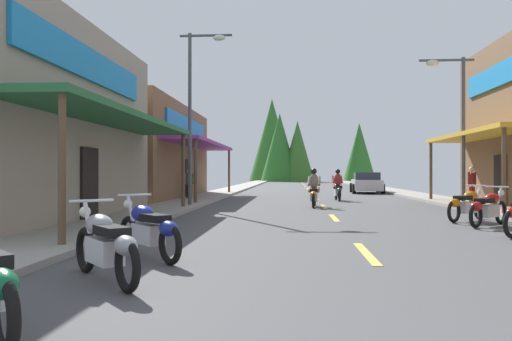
{
  "coord_description": "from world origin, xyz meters",
  "views": [
    {
      "loc": [
        -1.27,
        -0.04,
        1.41
      ],
      "look_at": [
        -3.28,
        27.66,
        1.5
      ],
      "focal_mm": 35.28,
      "sensor_mm": 36.0,
      "label": 1
    }
  ],
  "objects": [
    {
      "name": "rider_cruising_lead",
      "position": [
        -0.41,
        20.35,
        0.66
      ],
      "size": [
        0.61,
        2.14,
        1.57
      ],
      "rotation": [
        0.0,
        0.0,
        1.49
      ],
      "color": "black",
      "rests_on": "ground"
    },
    {
      "name": "motorcycle_parked_right_5",
      "position": [
        3.82,
        13.44,
        0.49
      ],
      "size": [
        1.56,
        1.61,
        1.04
      ],
      "rotation": [
        0.0,
        0.0,
        0.8
      ],
      "color": "black",
      "rests_on": "ground"
    },
    {
      "name": "motorcycle_parked_left_2",
      "position": [
        -3.61,
        7.98,
        0.49
      ],
      "size": [
        1.51,
        1.65,
        1.04
      ],
      "rotation": [
        0.0,
        0.0,
        2.31
      ],
      "color": "black",
      "rests_on": "ground"
    },
    {
      "name": "rider_cruising_trailing",
      "position": [
        0.96,
        25.0,
        0.66
      ],
      "size": [
        0.6,
        2.14,
        1.57
      ],
      "rotation": [
        0.0,
        0.0,
        1.59
      ],
      "color": "black",
      "rests_on": "ground"
    },
    {
      "name": "pedestrian_waiting",
      "position": [
        -6.43,
        24.75,
        0.89
      ],
      "size": [
        0.43,
        0.45,
        1.56
      ],
      "rotation": [
        0.0,
        0.0,
        5.57
      ],
      "color": "black",
      "rests_on": "ground"
    },
    {
      "name": "ground",
      "position": [
        0.0,
        31.57,
        -0.05
      ],
      "size": [
        9.85,
        93.14,
        0.1
      ],
      "primitive_type": "cube",
      "color": "#4C4C4F"
    },
    {
      "name": "streetlamp_left",
      "position": [
        -5.03,
        19.57,
        4.43
      ],
      "size": [
        2.08,
        0.3,
        6.91
      ],
      "color": "#474C51",
      "rests_on": "ground"
    },
    {
      "name": "sidewalk_left",
      "position": [
        -5.95,
        31.57,
        0.06
      ],
      "size": [
        2.06,
        93.14,
        0.12
      ],
      "primitive_type": "cube",
      "color": "#9E9991",
      "rests_on": "ground"
    },
    {
      "name": "sidewalk_right",
      "position": [
        5.95,
        31.57,
        0.06
      ],
      "size": [
        2.06,
        93.14,
        0.12
      ],
      "primitive_type": "cube",
      "color": "gray",
      "rests_on": "ground"
    },
    {
      "name": "parked_car_curbside",
      "position": [
        3.72,
        34.36,
        0.69
      ],
      "size": [
        2.26,
        4.4,
        1.4
      ],
      "rotation": [
        0.0,
        0.0,
        1.51
      ],
      "color": "silver",
      "rests_on": "ground"
    },
    {
      "name": "motorcycle_parked_right_6",
      "position": [
        3.72,
        14.79,
        0.49
      ],
      "size": [
        1.6,
        1.56,
        1.04
      ],
      "rotation": [
        0.0,
        0.0,
        0.77
      ],
      "color": "black",
      "rests_on": "ground"
    },
    {
      "name": "treeline_backdrop",
      "position": [
        -1.71,
        79.08,
        5.71
      ],
      "size": [
        19.8,
        12.29,
        13.39
      ],
      "color": "#286423",
      "rests_on": "ground"
    },
    {
      "name": "motorcycle_parked_left_1",
      "position": [
        -3.66,
        6.23,
        0.49
      ],
      "size": [
        1.47,
        1.69,
        1.04
      ],
      "rotation": [
        0.0,
        0.0,
        2.28
      ],
      "color": "black",
      "rests_on": "ground"
    },
    {
      "name": "pedestrian_browsing",
      "position": [
        5.93,
        20.75,
        0.95
      ],
      "size": [
        0.45,
        0.43,
        1.64
      ],
      "rotation": [
        0.0,
        0.0,
        5.45
      ],
      "color": "maroon",
      "rests_on": "ground"
    },
    {
      "name": "centerline_dashes",
      "position": [
        0.0,
        35.35,
        0.01
      ],
      "size": [
        0.16,
        67.67,
        0.01
      ],
      "color": "#E0C64C",
      "rests_on": "ground"
    },
    {
      "name": "streetlamp_right",
      "position": [
        5.0,
        19.9,
        3.84
      ],
      "size": [
        2.08,
        0.3,
        5.85
      ],
      "color": "#474C51",
      "rests_on": "ground"
    },
    {
      "name": "storefront_left_far",
      "position": [
        -10.4,
        26.71,
        2.5
      ],
      "size": [
        8.72,
        13.03,
        4.99
      ],
      "color": "brown",
      "rests_on": "ground"
    }
  ]
}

